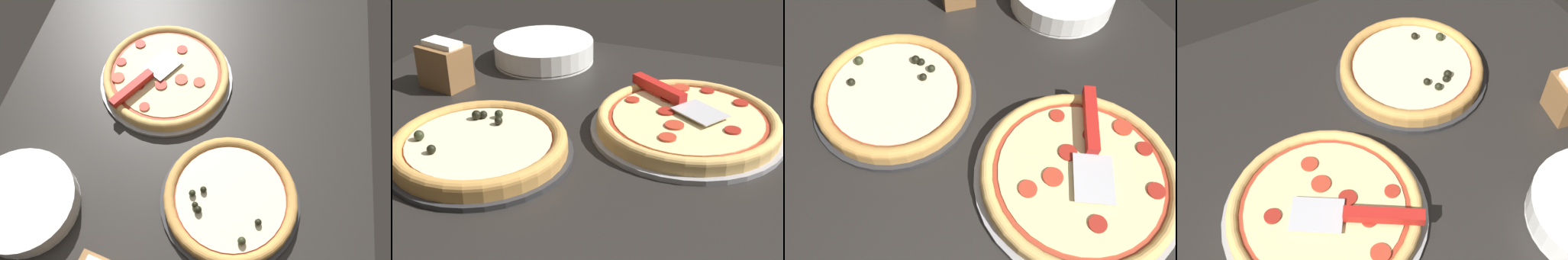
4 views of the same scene
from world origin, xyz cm
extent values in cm
cube|color=black|center=(0.00, 0.00, -1.80)|extent=(140.34, 99.59, 3.60)
cylinder|color=#939399|center=(-7.24, -6.99, 0.50)|extent=(37.28, 37.28, 1.00)
cylinder|color=#DBAD60|center=(-7.24, -6.99, 1.98)|extent=(35.05, 35.05, 1.96)
torus|color=#DBAD60|center=(-7.24, -6.99, 2.96)|extent=(35.05, 35.05, 2.24)
cylinder|color=#A33823|center=(-7.24, -6.99, 3.03)|extent=(30.46, 30.46, 0.15)
cylinder|color=beige|center=(-7.24, -6.99, 3.16)|extent=(28.74, 28.74, 0.40)
cylinder|color=#AD2D1E|center=(-1.63, -13.11, 3.56)|extent=(2.88, 2.88, 0.40)
cylinder|color=#AD2D1E|center=(4.80, -9.99, 3.56)|extent=(2.79, 2.79, 0.40)
cylinder|color=#B73823|center=(-5.74, 2.67, 3.56)|extent=(3.21, 3.21, 0.40)
cylinder|color=maroon|center=(-2.87, -7.35, 3.56)|extent=(3.32, 3.32, 0.40)
cylinder|color=maroon|center=(-15.76, -16.61, 3.56)|extent=(3.03, 3.03, 0.40)
cylinder|color=maroon|center=(-16.06, -4.31, 3.56)|extent=(3.04, 3.04, 0.40)
cylinder|color=maroon|center=(-8.42, -20.17, 3.56)|extent=(2.83, 2.83, 0.40)
cylinder|color=#B73823|center=(-2.97, -19.50, 3.56)|extent=(3.52, 3.52, 0.40)
cylinder|color=#B73823|center=(-5.75, -2.34, 3.56)|extent=(3.60, 3.60, 0.40)
cylinder|color=#2D2D30|center=(24.79, 15.89, 0.50)|extent=(33.27, 33.27, 1.00)
cylinder|color=#C68E47|center=(24.79, 15.89, 2.05)|extent=(31.27, 31.27, 2.09)
torus|color=#C68E47|center=(24.79, 15.89, 3.09)|extent=(31.27, 31.27, 2.54)
cylinder|color=maroon|center=(24.79, 15.89, 3.17)|extent=(27.18, 27.18, 0.15)
cylinder|color=beige|center=(24.79, 15.89, 3.29)|extent=(25.65, 25.65, 0.40)
sphere|color=black|center=(28.54, 8.21, 4.23)|extent=(1.48, 1.48, 1.48)
sphere|color=black|center=(29.75, 22.77, 4.28)|extent=(1.57, 1.57, 1.57)
sphere|color=black|center=(25.90, 7.05, 4.29)|extent=(1.59, 1.59, 1.59)
sphere|color=black|center=(24.56, 9.43, 4.26)|extent=(1.53, 1.53, 1.53)
sphere|color=black|center=(29.53, 9.06, 4.38)|extent=(1.77, 1.77, 1.77)
sphere|color=#282D19|center=(34.55, 19.71, 4.41)|extent=(1.83, 1.83, 1.83)
cube|color=#B7B7BC|center=(-9.29, -8.17, 4.20)|extent=(11.45, 10.69, 0.24)
cube|color=red|center=(0.61, -14.36, 5.08)|extent=(13.13, 9.35, 2.00)
cylinder|color=white|center=(34.98, -31.06, 0.35)|extent=(24.93, 24.93, 0.70)
cylinder|color=white|center=(34.98, -31.06, 1.05)|extent=(24.93, 24.93, 0.70)
cylinder|color=white|center=(34.98, -31.06, 1.75)|extent=(24.93, 24.93, 0.70)
cylinder|color=white|center=(34.98, -31.06, 2.45)|extent=(24.93, 24.93, 0.70)
cylinder|color=white|center=(34.98, -31.06, 3.15)|extent=(24.93, 24.93, 0.70)
cylinder|color=white|center=(34.98, -31.06, 3.85)|extent=(24.93, 24.93, 0.70)
cylinder|color=white|center=(34.98, -31.06, 4.55)|extent=(24.93, 24.93, 0.70)
cylinder|color=white|center=(34.98, -31.06, 5.25)|extent=(24.93, 24.93, 0.70)
camera|label=1|loc=(54.50, 13.39, 88.31)|focal=35.00mm
camera|label=2|loc=(-23.99, 85.99, 50.41)|focal=50.00mm
camera|label=3|loc=(-25.37, 21.53, 63.40)|focal=35.00mm
camera|label=4|loc=(-23.60, -54.04, 87.18)|focal=50.00mm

